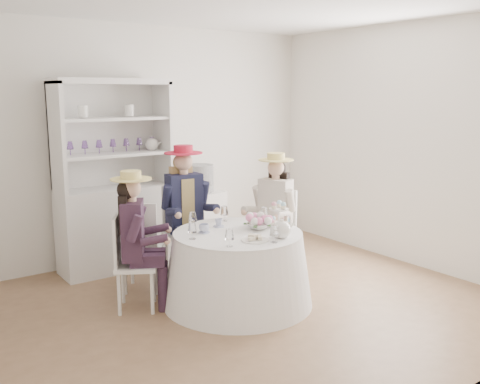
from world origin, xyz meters
TOP-DOWN VIEW (x-y plane):
  - ground at (0.00, 0.00)m, footprint 4.50×4.50m
  - ceiling at (0.00, 0.00)m, footprint 4.50×4.50m
  - wall_back at (0.00, 2.00)m, footprint 4.50×0.00m
  - wall_front at (0.00, -2.00)m, footprint 4.50×0.00m
  - wall_right at (2.25, 0.00)m, footprint 0.00×4.50m
  - tea_table at (-0.03, 0.09)m, footprint 1.38×1.38m
  - hutch at (-0.54, 1.70)m, footprint 1.25×0.52m
  - side_table at (0.59, 1.75)m, footprint 0.58×0.58m
  - hatbox at (0.59, 1.75)m, footprint 0.43×0.43m
  - guest_left at (-0.85, 0.51)m, footprint 0.54×0.50m
  - guest_mid at (-0.05, 1.01)m, footprint 0.52×0.54m
  - guest_right at (0.77, 0.54)m, footprint 0.54×0.50m
  - spare_chair at (-0.63, 0.87)m, footprint 0.53×0.53m
  - teacup_a at (-0.29, 0.25)m, footprint 0.12×0.12m
  - teacup_b at (-0.06, 0.36)m, footprint 0.10×0.10m
  - teacup_c at (0.23, 0.21)m, footprint 0.11×0.11m
  - flower_bowl at (0.19, 0.06)m, footprint 0.22×0.22m
  - flower_arrangement at (0.19, 0.06)m, footprint 0.20×0.20m
  - table_teapot at (0.17, -0.28)m, footprint 0.23×0.16m
  - sandwich_plate at (-0.07, -0.22)m, footprint 0.24×0.24m
  - cupcake_stand at (0.42, 0.05)m, footprint 0.25×0.25m
  - stemware_set at (-0.03, 0.09)m, footprint 0.96×0.97m

SIDE VIEW (x-z plane):
  - ground at x=0.00m, z-range 0.00..0.00m
  - tea_table at x=-0.03m, z-range 0.00..0.68m
  - side_table at x=0.59m, z-range 0.00..0.74m
  - spare_chair at x=-0.63m, z-range 0.03..0.94m
  - sandwich_plate at x=-0.07m, z-range 0.67..0.72m
  - flower_bowl at x=0.19m, z-range 0.68..0.73m
  - teacup_b at x=-0.06m, z-range 0.68..0.75m
  - guest_left at x=-0.85m, z-range 0.08..1.35m
  - teacup_a at x=-0.29m, z-range 0.68..0.75m
  - teacup_c at x=0.23m, z-range 0.68..0.76m
  - guest_right at x=0.77m, z-range 0.08..1.40m
  - hutch at x=-0.54m, z-range -0.30..1.78m
  - table_teapot at x=0.17m, z-range 0.67..0.84m
  - stemware_set at x=-0.03m, z-range 0.68..0.83m
  - cupcake_stand at x=0.42m, z-range 0.65..0.88m
  - flower_arrangement at x=0.19m, z-range 0.74..0.81m
  - guest_mid at x=-0.05m, z-range 0.09..1.49m
  - hatbox at x=0.59m, z-range 0.74..1.07m
  - wall_back at x=0.00m, z-range -0.90..3.60m
  - wall_front at x=0.00m, z-range -0.90..3.60m
  - wall_right at x=2.25m, z-range -0.90..3.60m
  - ceiling at x=0.00m, z-range 2.70..2.70m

